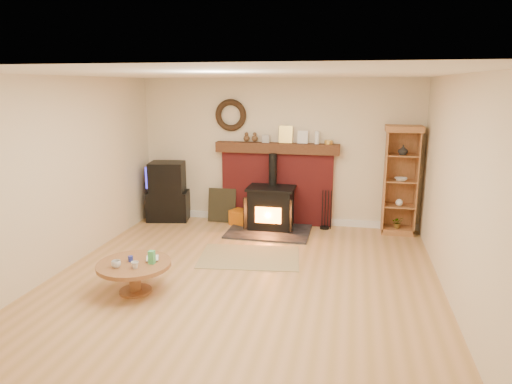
% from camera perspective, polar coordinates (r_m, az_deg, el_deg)
% --- Properties ---
extents(ground, '(5.50, 5.50, 0.00)m').
position_cam_1_polar(ground, '(5.97, -1.80, -11.26)').
color(ground, '#B08349').
rests_on(ground, ground).
extents(room_shell, '(5.02, 5.52, 2.61)m').
position_cam_1_polar(room_shell, '(5.58, -1.87, 5.41)').
color(room_shell, beige).
rests_on(room_shell, ground).
extents(chimney_breast, '(2.20, 0.22, 1.78)m').
position_cam_1_polar(chimney_breast, '(8.22, 2.62, 1.47)').
color(chimney_breast, maroon).
rests_on(chimney_breast, ground).
extents(wood_stove, '(1.40, 1.00, 1.31)m').
position_cam_1_polar(wood_stove, '(7.95, 1.85, -2.14)').
color(wood_stove, black).
rests_on(wood_stove, ground).
extents(area_rug, '(1.56, 1.17, 0.01)m').
position_cam_1_polar(area_rug, '(6.79, -0.81, -8.11)').
color(area_rug, brown).
rests_on(area_rug, ground).
extents(tv_unit, '(0.83, 0.65, 1.09)m').
position_cam_1_polar(tv_unit, '(8.65, -10.95, -0.05)').
color(tv_unit, black).
rests_on(tv_unit, ground).
extents(curio_cabinet, '(0.59, 0.42, 1.83)m').
position_cam_1_polar(curio_cabinet, '(8.02, 17.59, 1.42)').
color(curio_cabinet, brown).
rests_on(curio_cabinet, ground).
extents(firelog_box, '(0.51, 0.43, 0.27)m').
position_cam_1_polar(firelog_box, '(8.24, -1.66, -3.26)').
color(firelog_box, orange).
rests_on(firelog_box, ground).
extents(leaning_painting, '(0.52, 0.14, 0.62)m').
position_cam_1_polar(leaning_painting, '(8.44, -4.27, -1.66)').
color(leaning_painting, black).
rests_on(leaning_painting, ground).
extents(fire_tools, '(0.19, 0.16, 0.70)m').
position_cam_1_polar(fire_tools, '(8.12, 8.67, -3.52)').
color(fire_tools, black).
rests_on(fire_tools, ground).
extents(coffee_table, '(0.89, 0.89, 0.54)m').
position_cam_1_polar(coffee_table, '(5.79, -14.97, -9.20)').
color(coffee_table, brown).
rests_on(coffee_table, ground).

